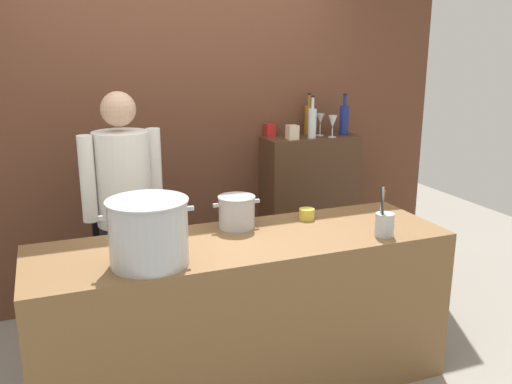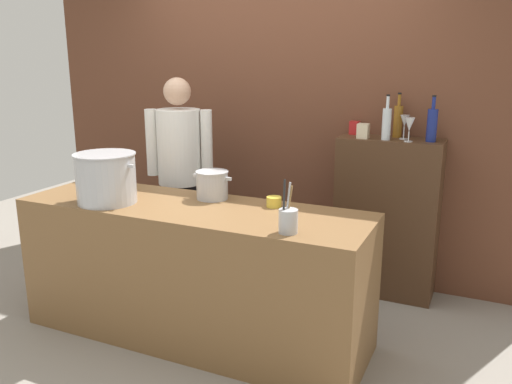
{
  "view_description": "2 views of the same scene",
  "coord_description": "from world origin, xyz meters",
  "px_view_note": "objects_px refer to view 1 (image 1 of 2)",
  "views": [
    {
      "loc": [
        -0.96,
        -2.62,
        1.92
      ],
      "look_at": [
        0.24,
        0.43,
        1.04
      ],
      "focal_mm": 38.28,
      "sensor_mm": 36.0,
      "label": 1
    },
    {
      "loc": [
        1.7,
        -2.75,
        1.83
      ],
      "look_at": [
        0.27,
        0.39,
        0.93
      ],
      "focal_mm": 37.15,
      "sensor_mm": 36.0,
      "label": 2
    }
  ],
  "objects_px": {
    "chef": "(124,204)",
    "wine_bottle_cobalt": "(344,119)",
    "wine_glass_tall": "(320,120)",
    "stockpot_large": "(149,232)",
    "spice_tin_cream": "(292,132)",
    "stockpot_small": "(237,212)",
    "utensil_crock": "(384,224)",
    "wine_glass_short": "(333,122)",
    "spice_tin_red": "(270,130)",
    "butter_jar": "(307,214)",
    "wine_bottle_clear": "(312,122)",
    "wine_bottle_amber": "(309,119)"
  },
  "relations": [
    {
      "from": "wine_bottle_cobalt",
      "to": "wine_glass_tall",
      "type": "distance_m",
      "value": 0.2
    },
    {
      "from": "utensil_crock",
      "to": "wine_bottle_amber",
      "type": "relative_size",
      "value": 0.88
    },
    {
      "from": "wine_glass_short",
      "to": "butter_jar",
      "type": "bearing_deg",
      "value": -126.49
    },
    {
      "from": "utensil_crock",
      "to": "spice_tin_cream",
      "type": "relative_size",
      "value": 2.67
    },
    {
      "from": "wine_bottle_clear",
      "to": "wine_glass_tall",
      "type": "height_order",
      "value": "wine_bottle_clear"
    },
    {
      "from": "wine_glass_short",
      "to": "wine_bottle_cobalt",
      "type": "bearing_deg",
      "value": 26.34
    },
    {
      "from": "stockpot_small",
      "to": "spice_tin_red",
      "type": "bearing_deg",
      "value": 58.46
    },
    {
      "from": "stockpot_small",
      "to": "wine_bottle_clear",
      "type": "bearing_deg",
      "value": 43.84
    },
    {
      "from": "chef",
      "to": "wine_bottle_clear",
      "type": "bearing_deg",
      "value": 178.4
    },
    {
      "from": "wine_glass_tall",
      "to": "wine_bottle_clear",
      "type": "bearing_deg",
      "value": -144.1
    },
    {
      "from": "butter_jar",
      "to": "spice_tin_cream",
      "type": "relative_size",
      "value": 0.87
    },
    {
      "from": "stockpot_small",
      "to": "wine_glass_short",
      "type": "distance_m",
      "value": 1.46
    },
    {
      "from": "stockpot_large",
      "to": "wine_glass_short",
      "type": "bearing_deg",
      "value": 36.51
    },
    {
      "from": "wine_bottle_amber",
      "to": "wine_glass_tall",
      "type": "distance_m",
      "value": 0.1
    },
    {
      "from": "wine_bottle_cobalt",
      "to": "spice_tin_red",
      "type": "bearing_deg",
      "value": 167.43
    },
    {
      "from": "stockpot_small",
      "to": "spice_tin_cream",
      "type": "height_order",
      "value": "spice_tin_cream"
    },
    {
      "from": "wine_bottle_cobalt",
      "to": "spice_tin_cream",
      "type": "xyz_separation_m",
      "value": [
        -0.48,
        -0.05,
        -0.07
      ]
    },
    {
      "from": "stockpot_small",
      "to": "utensil_crock",
      "type": "bearing_deg",
      "value": -31.81
    },
    {
      "from": "wine_glass_tall",
      "to": "wine_bottle_cobalt",
      "type": "bearing_deg",
      "value": -9.99
    },
    {
      "from": "utensil_crock",
      "to": "chef",
      "type": "bearing_deg",
      "value": 143.68
    },
    {
      "from": "stockpot_large",
      "to": "spice_tin_cream",
      "type": "xyz_separation_m",
      "value": [
        1.35,
        1.27,
        0.22
      ]
    },
    {
      "from": "utensil_crock",
      "to": "wine_bottle_cobalt",
      "type": "xyz_separation_m",
      "value": [
        0.54,
        1.39,
        0.38
      ]
    },
    {
      "from": "stockpot_large",
      "to": "spice_tin_cream",
      "type": "distance_m",
      "value": 1.86
    },
    {
      "from": "wine_bottle_clear",
      "to": "wine_glass_short",
      "type": "distance_m",
      "value": 0.17
    },
    {
      "from": "chef",
      "to": "wine_bottle_cobalt",
      "type": "xyz_separation_m",
      "value": [
        1.82,
        0.45,
        0.38
      ]
    },
    {
      "from": "stockpot_small",
      "to": "wine_glass_tall",
      "type": "xyz_separation_m",
      "value": [
        1.05,
        0.99,
        0.36
      ]
    },
    {
      "from": "spice_tin_cream",
      "to": "spice_tin_red",
      "type": "bearing_deg",
      "value": 121.69
    },
    {
      "from": "wine_bottle_clear",
      "to": "wine_bottle_cobalt",
      "type": "bearing_deg",
      "value": 8.81
    },
    {
      "from": "butter_jar",
      "to": "wine_glass_short",
      "type": "bearing_deg",
      "value": 53.51
    },
    {
      "from": "stockpot_large",
      "to": "wine_bottle_amber",
      "type": "bearing_deg",
      "value": 42.43
    },
    {
      "from": "butter_jar",
      "to": "wine_bottle_cobalt",
      "type": "distance_m",
      "value": 1.32
    },
    {
      "from": "wine_bottle_amber",
      "to": "wine_glass_tall",
      "type": "height_order",
      "value": "wine_bottle_amber"
    },
    {
      "from": "wine_glass_tall",
      "to": "chef",
      "type": "bearing_deg",
      "value": -163.27
    },
    {
      "from": "stockpot_large",
      "to": "butter_jar",
      "type": "distance_m",
      "value": 1.09
    },
    {
      "from": "wine_bottle_cobalt",
      "to": "wine_glass_tall",
      "type": "bearing_deg",
      "value": 170.01
    },
    {
      "from": "chef",
      "to": "stockpot_small",
      "type": "distance_m",
      "value": 0.76
    },
    {
      "from": "utensil_crock",
      "to": "butter_jar",
      "type": "relative_size",
      "value": 3.05
    },
    {
      "from": "chef",
      "to": "wine_glass_short",
      "type": "distance_m",
      "value": 1.76
    },
    {
      "from": "chef",
      "to": "spice_tin_red",
      "type": "xyz_separation_m",
      "value": [
        1.23,
        0.58,
        0.31
      ]
    },
    {
      "from": "spice_tin_cream",
      "to": "butter_jar",
      "type": "bearing_deg",
      "value": -109.64
    },
    {
      "from": "wine_glass_short",
      "to": "utensil_crock",
      "type": "bearing_deg",
      "value": -106.83
    },
    {
      "from": "stockpot_large",
      "to": "utensil_crock",
      "type": "distance_m",
      "value": 1.29
    },
    {
      "from": "stockpot_large",
      "to": "wine_bottle_amber",
      "type": "height_order",
      "value": "wine_bottle_amber"
    },
    {
      "from": "butter_jar",
      "to": "wine_bottle_amber",
      "type": "relative_size",
      "value": 0.29
    },
    {
      "from": "wine_bottle_cobalt",
      "to": "wine_bottle_amber",
      "type": "xyz_separation_m",
      "value": [
        -0.26,
        0.12,
        0.0
      ]
    },
    {
      "from": "butter_jar",
      "to": "wine_glass_tall",
      "type": "distance_m",
      "value": 1.24
    },
    {
      "from": "utensil_crock",
      "to": "wine_bottle_clear",
      "type": "xyz_separation_m",
      "value": [
        0.23,
        1.34,
        0.38
      ]
    },
    {
      "from": "wine_glass_tall",
      "to": "spice_tin_cream",
      "type": "bearing_deg",
      "value": -163.91
    },
    {
      "from": "stockpot_large",
      "to": "utensil_crock",
      "type": "bearing_deg",
      "value": -3.43
    },
    {
      "from": "spice_tin_red",
      "to": "utensil_crock",
      "type": "bearing_deg",
      "value": -88.38
    }
  ]
}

